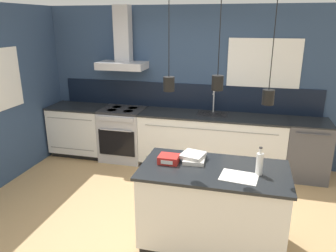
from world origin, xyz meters
TOP-DOWN VIEW (x-y plane):
  - ground_plane at (0.00, 0.00)m, footprint 16.00×16.00m
  - wall_back at (-0.06, 2.00)m, footprint 5.60×2.46m
  - wall_left at (-2.43, 0.70)m, footprint 0.08×3.80m
  - counter_run_left at (-1.88, 1.69)m, footprint 0.98×0.64m
  - counter_run_sink at (0.50, 1.69)m, footprint 2.35×0.64m
  - oven_range at (-1.03, 1.69)m, footprint 0.74×0.66m
  - dishwasher at (1.99, 1.69)m, footprint 0.63×0.65m
  - kitchen_island at (0.77, -0.31)m, footprint 1.52×0.82m
  - bottle_on_island at (1.21, -0.33)m, footprint 0.07×0.07m
  - book_stack at (0.53, -0.16)m, footprint 0.29×0.31m
  - red_supply_box at (0.28, -0.27)m, footprint 0.21×0.18m
  - paper_pile at (1.02, -0.44)m, footprint 0.39×0.31m

SIDE VIEW (x-z plane):
  - ground_plane at x=0.00m, z-range 0.00..0.00m
  - dishwasher at x=1.99m, z-range 0.00..0.91m
  - oven_range at x=-1.03m, z-range 0.00..0.91m
  - kitchen_island at x=0.77m, z-range 0.00..0.91m
  - counter_run_left at x=-1.88m, z-range 0.01..0.92m
  - counter_run_sink at x=0.50m, z-range -0.18..1.10m
  - paper_pile at x=1.02m, z-range 0.91..0.92m
  - book_stack at x=0.53m, z-range 0.91..0.99m
  - red_supply_box at x=0.28m, z-range 0.91..0.99m
  - bottle_on_island at x=1.21m, z-range 0.88..1.17m
  - wall_left at x=-2.43m, z-range 0.00..2.60m
  - wall_back at x=-0.06m, z-range 0.06..2.66m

